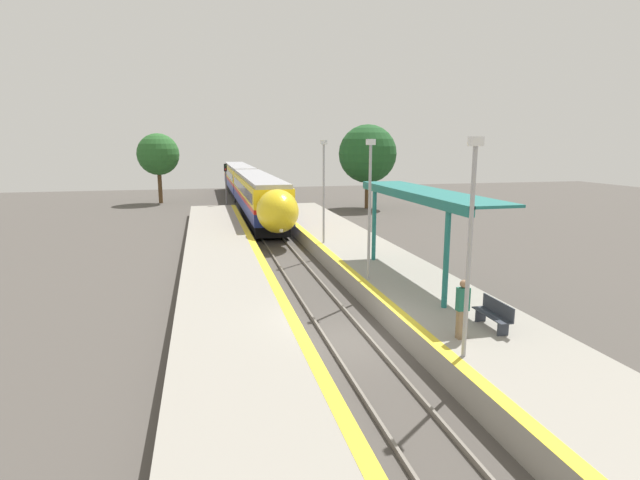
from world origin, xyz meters
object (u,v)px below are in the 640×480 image
at_px(lamppost_mid, 370,201).
at_px(railway_signal, 226,184).
at_px(platform_bench, 494,314).
at_px(lamppost_far, 324,185).
at_px(train, 248,186).
at_px(person_waiting, 462,308).
at_px(lamppost_near, 470,236).

bearing_deg(lamppost_mid, railway_signal, 99.26).
xyz_separation_m(railway_signal, lamppost_mid, (4.59, -28.14, 1.36)).
height_order(platform_bench, railway_signal, railway_signal).
bearing_deg(lamppost_far, railway_signal, 102.89).
height_order(train, platform_bench, train).
height_order(person_waiting, lamppost_far, lamppost_far).
height_order(platform_bench, lamppost_near, lamppost_near).
relative_size(platform_bench, person_waiting, 0.93).
xyz_separation_m(person_waiting, railway_signal, (-5.14, 35.08, 1.03)).
distance_m(train, person_waiting, 39.27).
relative_size(lamppost_near, lamppost_far, 1.00).
bearing_deg(lamppost_mid, train, 93.88).
xyz_separation_m(train, person_waiting, (2.74, -39.17, -0.43)).
relative_size(person_waiting, railway_signal, 0.38).
height_order(train, lamppost_far, lamppost_far).
distance_m(train, railway_signal, 4.79).
bearing_deg(lamppost_near, platform_bench, 40.50).
relative_size(platform_bench, lamppost_far, 0.28).
distance_m(lamppost_near, lamppost_far, 16.18).
relative_size(person_waiting, lamppost_mid, 0.31).
distance_m(platform_bench, lamppost_near, 3.86).
height_order(train, lamppost_near, lamppost_near).
bearing_deg(lamppost_near, railway_signal, 97.22).
bearing_deg(train, lamppost_far, -84.83).
distance_m(train, lamppost_mid, 32.37).
bearing_deg(train, lamppost_near, -86.90).
bearing_deg(lamppost_far, lamppost_near, -90.00).
height_order(platform_bench, person_waiting, person_waiting).
height_order(platform_bench, lamppost_far, lamppost_far).
bearing_deg(lamppost_near, person_waiting, 64.23).
bearing_deg(lamppost_far, platform_bench, -82.23).
bearing_deg(lamppost_far, train, 95.17).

